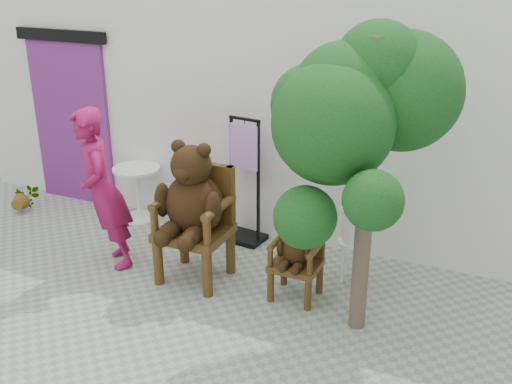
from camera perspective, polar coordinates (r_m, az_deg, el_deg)
ground_plane at (r=5.36m, az=-8.90°, el=-15.42°), size 60.00×60.00×0.00m
back_wall at (r=7.26m, az=3.83°, el=8.06°), size 9.00×1.00×3.00m
doorway at (r=8.43m, az=-17.14°, el=6.74°), size 1.40×0.11×2.33m
chair_big at (r=6.11m, az=-5.98°, el=-1.10°), size 0.73×0.80×1.51m
chair_small at (r=5.91m, az=3.94°, el=-5.61°), size 0.47×0.46×0.85m
person at (r=6.53m, az=-14.39°, el=0.18°), size 0.76×0.76×1.78m
cafe_table at (r=7.78m, az=-11.19°, el=0.47°), size 0.60×0.60×0.70m
display_stand at (r=7.00m, az=-1.06°, el=-0.31°), size 0.49×0.40×1.51m
stool_bucket at (r=6.19m, az=9.38°, el=-3.11°), size 0.32×0.32×1.45m
tree at (r=5.04m, az=9.39°, el=7.90°), size 1.51×1.70×2.74m
potted_plant at (r=8.55m, az=-21.24°, el=-0.51°), size 0.41×0.38×0.37m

